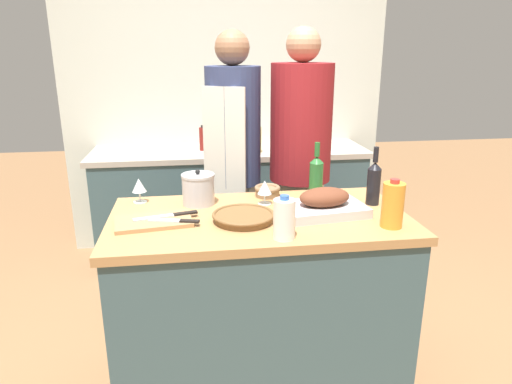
# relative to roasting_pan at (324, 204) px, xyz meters

# --- Properties ---
(ground_plane) EXTENTS (12.00, 12.00, 0.00)m
(ground_plane) POSITION_rel_roasting_pan_xyz_m (-0.30, 0.02, -0.96)
(ground_plane) COLOR #8E6642
(kitchen_island) EXTENTS (1.37, 0.72, 0.91)m
(kitchen_island) POSITION_rel_roasting_pan_xyz_m (-0.30, 0.02, -0.50)
(kitchen_island) COLOR #3D565B
(kitchen_island) RESTS_ON ground_plane
(back_counter) EXTENTS (2.13, 0.60, 0.90)m
(back_counter) POSITION_rel_roasting_pan_xyz_m (-0.30, 1.55, -0.51)
(back_counter) COLOR #3D565B
(back_counter) RESTS_ON ground_plane
(back_wall) EXTENTS (2.63, 0.10, 2.55)m
(back_wall) POSITION_rel_roasting_pan_xyz_m (-0.30, 1.90, 0.32)
(back_wall) COLOR silver
(back_wall) RESTS_ON ground_plane
(roasting_pan) EXTENTS (0.40, 0.29, 0.13)m
(roasting_pan) POSITION_rel_roasting_pan_xyz_m (0.00, 0.00, 0.00)
(roasting_pan) COLOR #BCBCC1
(roasting_pan) RESTS_ON kitchen_island
(wicker_basket) EXTENTS (0.28, 0.28, 0.04)m
(wicker_basket) POSITION_rel_roasting_pan_xyz_m (-0.38, -0.04, -0.03)
(wicker_basket) COLOR brown
(wicker_basket) RESTS_ON kitchen_island
(cutting_board) EXTENTS (0.35, 0.25, 0.02)m
(cutting_board) POSITION_rel_roasting_pan_xyz_m (-0.78, -0.01, -0.04)
(cutting_board) COLOR #AD7F51
(cutting_board) RESTS_ON kitchen_island
(stock_pot) EXTENTS (0.16, 0.16, 0.18)m
(stock_pot) POSITION_rel_roasting_pan_xyz_m (-0.57, 0.23, 0.03)
(stock_pot) COLOR #B7B7BC
(stock_pot) RESTS_ON kitchen_island
(mixing_bowl) EXTENTS (0.13, 0.13, 0.06)m
(mixing_bowl) POSITION_rel_roasting_pan_xyz_m (-0.22, 0.30, -0.02)
(mixing_bowl) COLOR #846647
(mixing_bowl) RESTS_ON kitchen_island
(juice_jug) EXTENTS (0.09, 0.09, 0.21)m
(juice_jug) POSITION_rel_roasting_pan_xyz_m (0.24, -0.20, 0.05)
(juice_jug) COLOR orange
(juice_jug) RESTS_ON kitchen_island
(milk_jug) EXTENTS (0.09, 0.09, 0.18)m
(milk_jug) POSITION_rel_roasting_pan_xyz_m (-0.24, -0.26, 0.04)
(milk_jug) COLOR white
(milk_jug) RESTS_ON kitchen_island
(wine_bottle_green) EXTENTS (0.07, 0.07, 0.28)m
(wine_bottle_green) POSITION_rel_roasting_pan_xyz_m (0.04, 0.28, 0.06)
(wine_bottle_green) COLOR #28662D
(wine_bottle_green) RESTS_ON kitchen_island
(wine_bottle_dark) EXTENTS (0.07, 0.07, 0.29)m
(wine_bottle_dark) POSITION_rel_roasting_pan_xyz_m (0.28, 0.10, 0.07)
(wine_bottle_dark) COLOR black
(wine_bottle_dark) RESTS_ON kitchen_island
(wine_glass_left) EXTENTS (0.07, 0.07, 0.12)m
(wine_glass_left) POSITION_rel_roasting_pan_xyz_m (-0.87, 0.29, 0.04)
(wine_glass_left) COLOR silver
(wine_glass_left) RESTS_ON kitchen_island
(wine_glass_right) EXTENTS (0.07, 0.07, 0.12)m
(wine_glass_right) POSITION_rel_roasting_pan_xyz_m (-0.25, 0.18, 0.03)
(wine_glass_right) COLOR silver
(wine_glass_right) RESTS_ON kitchen_island
(knife_chef) EXTENTS (0.29, 0.10, 0.01)m
(knife_chef) POSITION_rel_roasting_pan_xyz_m (-0.71, 0.02, -0.03)
(knife_chef) COLOR #B7B7BC
(knife_chef) RESTS_ON cutting_board
(knife_paring) EXTENTS (0.22, 0.08, 0.01)m
(knife_paring) POSITION_rel_roasting_pan_xyz_m (-0.68, -0.05, -0.03)
(knife_paring) COLOR #B7B7BC
(knife_paring) RESTS_ON cutting_board
(stand_mixer) EXTENTS (0.18, 0.14, 0.33)m
(stand_mixer) POSITION_rel_roasting_pan_xyz_m (0.29, 1.64, 0.08)
(stand_mixer) COLOR silver
(stand_mixer) RESTS_ON back_counter
(condiment_bottle_tall) EXTENTS (0.05, 0.05, 0.19)m
(condiment_bottle_tall) POSITION_rel_roasting_pan_xyz_m (-0.51, 1.55, 0.03)
(condiment_bottle_tall) COLOR maroon
(condiment_bottle_tall) RESTS_ON back_counter
(condiment_bottle_short) EXTENTS (0.05, 0.05, 0.21)m
(condiment_bottle_short) POSITION_rel_roasting_pan_xyz_m (-0.10, 1.41, 0.04)
(condiment_bottle_short) COLOR #B28E2D
(condiment_bottle_short) RESTS_ON back_counter
(person_cook_aproned) EXTENTS (0.35, 0.37, 1.76)m
(person_cook_aproned) POSITION_rel_roasting_pan_xyz_m (-0.34, 0.81, 0.02)
(person_cook_aproned) COLOR beige
(person_cook_aproned) RESTS_ON ground_plane
(person_cook_guest) EXTENTS (0.38, 0.38, 1.77)m
(person_cook_guest) POSITION_rel_roasting_pan_xyz_m (0.07, 0.79, 0.02)
(person_cook_guest) COLOR beige
(person_cook_guest) RESTS_ON ground_plane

